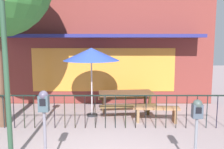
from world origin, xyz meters
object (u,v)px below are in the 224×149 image
at_px(patio_bench, 157,111).
at_px(street_lamp, 6,49).
at_px(parking_meter_near, 45,110).
at_px(patio_umbrella, 92,55).
at_px(parking_meter_far, 198,117).
at_px(picnic_table_left, 127,97).

relative_size(patio_bench, street_lamp, 0.41).
distance_m(patio_bench, parking_meter_near, 3.98).
height_order(patio_umbrella, street_lamp, street_lamp).
relative_size(patio_umbrella, parking_meter_far, 1.59).
bearing_deg(picnic_table_left, patio_bench, -42.06).
height_order(patio_umbrella, parking_meter_near, patio_umbrella).
bearing_deg(street_lamp, parking_meter_far, -6.05).
bearing_deg(parking_meter_near, patio_bench, 48.35).
xyz_separation_m(picnic_table_left, parking_meter_near, (-1.69, -3.70, 0.61)).
distance_m(parking_meter_near, street_lamp, 1.43).
bearing_deg(parking_meter_far, parking_meter_near, -179.29).
relative_size(picnic_table_left, parking_meter_near, 1.22).
height_order(patio_umbrella, parking_meter_far, patio_umbrella).
xyz_separation_m(picnic_table_left, street_lamp, (-2.52, -3.28, 1.71)).
xyz_separation_m(patio_bench, parking_meter_far, (0.21, -2.87, 0.74)).
relative_size(picnic_table_left, parking_meter_far, 1.36).
bearing_deg(patio_bench, street_lamp, -143.92).
relative_size(patio_umbrella, parking_meter_near, 1.42).
distance_m(parking_meter_near, parking_meter_far, 2.79).
bearing_deg(patio_bench, parking_meter_near, -131.65).
bearing_deg(picnic_table_left, parking_meter_far, -73.39).
xyz_separation_m(parking_meter_near, street_lamp, (-0.83, 0.42, 1.09)).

